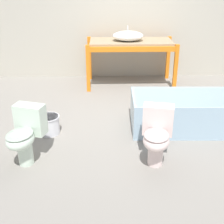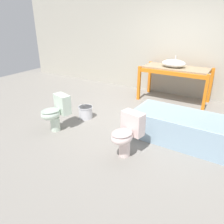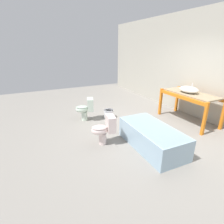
{
  "view_description": "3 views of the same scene",
  "coord_description": "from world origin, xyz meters",
  "px_view_note": "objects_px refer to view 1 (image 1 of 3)",
  "views": [
    {
      "loc": [
        -0.44,
        -4.52,
        2.14
      ],
      "look_at": [
        -0.34,
        -1.04,
        0.53
      ],
      "focal_mm": 50.0,
      "sensor_mm": 36.0,
      "label": 1
    },
    {
      "loc": [
        1.5,
        -4.0,
        2.03
      ],
      "look_at": [
        -0.34,
        -0.93,
        0.46
      ],
      "focal_mm": 35.0,
      "sensor_mm": 36.0,
      "label": 2
    },
    {
      "loc": [
        3.48,
        -2.79,
        2.15
      ],
      "look_at": [
        -0.35,
        -0.9,
        0.53
      ],
      "focal_mm": 28.0,
      "sensor_mm": 36.0,
      "label": 3
    }
  ],
  "objects_px": {
    "sink_basin": "(128,36)",
    "bathtub_main": "(189,110)",
    "toilet_near": "(157,134)",
    "bucket_white": "(49,124)",
    "toilet_far": "(25,133)"
  },
  "relations": [
    {
      "from": "sink_basin",
      "to": "toilet_near",
      "type": "distance_m",
      "value": 2.82
    },
    {
      "from": "toilet_near",
      "to": "bucket_white",
      "type": "height_order",
      "value": "toilet_near"
    },
    {
      "from": "bathtub_main",
      "to": "toilet_near",
      "type": "distance_m",
      "value": 1.08
    },
    {
      "from": "toilet_near",
      "to": "bucket_white",
      "type": "relative_size",
      "value": 2.18
    },
    {
      "from": "toilet_near",
      "to": "bathtub_main",
      "type": "bearing_deg",
      "value": 67.49
    },
    {
      "from": "toilet_far",
      "to": "bucket_white",
      "type": "bearing_deg",
      "value": 96.0
    },
    {
      "from": "bucket_white",
      "to": "sink_basin",
      "type": "bearing_deg",
      "value": 57.87
    },
    {
      "from": "bucket_white",
      "to": "bathtub_main",
      "type": "bearing_deg",
      "value": 3.49
    },
    {
      "from": "toilet_near",
      "to": "bucket_white",
      "type": "distance_m",
      "value": 1.61
    },
    {
      "from": "sink_basin",
      "to": "bathtub_main",
      "type": "xyz_separation_m",
      "value": [
        0.75,
        -1.86,
        -0.69
      ]
    },
    {
      "from": "sink_basin",
      "to": "toilet_near",
      "type": "bearing_deg",
      "value": -86.98
    },
    {
      "from": "sink_basin",
      "to": "toilet_far",
      "type": "distance_m",
      "value": 3.09
    },
    {
      "from": "sink_basin",
      "to": "bathtub_main",
      "type": "distance_m",
      "value": 2.13
    },
    {
      "from": "sink_basin",
      "to": "toilet_near",
      "type": "xyz_separation_m",
      "value": [
        0.14,
        -2.75,
        -0.59
      ]
    },
    {
      "from": "bathtub_main",
      "to": "toilet_far",
      "type": "distance_m",
      "value": 2.3
    }
  ]
}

